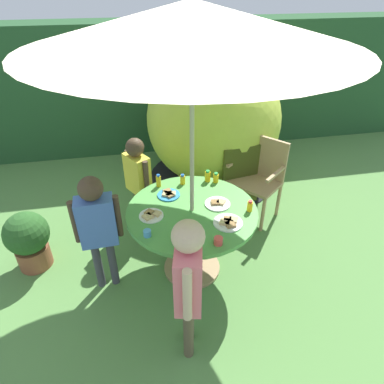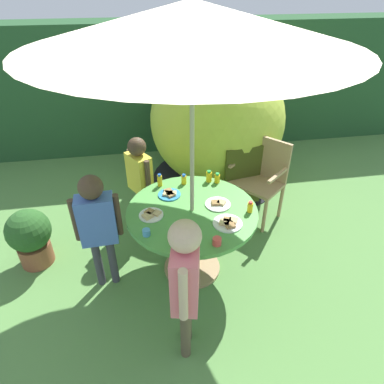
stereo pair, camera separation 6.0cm
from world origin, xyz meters
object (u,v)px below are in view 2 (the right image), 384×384
(juice_bottle_mid_right, at_px, (250,207))
(dome_tent, at_px, (217,121))
(juice_bottle_far_right, at_px, (184,179))
(juice_bottle_center_front, at_px, (160,180))
(garden_table, at_px, (192,225))
(plate_near_left, at_px, (218,204))
(child_in_yellow_shirt, at_px, (139,173))
(plate_near_right, at_px, (169,194))
(juice_bottle_center_back, at_px, (217,178))
(juice_bottle_mid_left, at_px, (209,176))
(potted_plant, at_px, (30,236))
(plate_far_left, at_px, (228,223))
(wooden_chair, at_px, (261,174))
(plate_front_edge, at_px, (151,215))
(cup_near, at_px, (217,241))
(cup_far, at_px, (146,232))
(child_in_pink_shirt, at_px, (185,276))
(snack_bowl, at_px, (181,237))
(child_in_blue_shirt, at_px, (97,220))
(patio_umbrella, at_px, (192,24))

(juice_bottle_mid_right, bearing_deg, dome_tent, 86.15)
(juice_bottle_far_right, bearing_deg, juice_bottle_center_front, 179.71)
(garden_table, relative_size, plate_near_left, 5.02)
(child_in_yellow_shirt, xyz_separation_m, plate_near_right, (0.27, -0.49, 0.03))
(garden_table, relative_size, juice_bottle_mid_right, 10.83)
(juice_bottle_center_back, bearing_deg, juice_bottle_mid_left, 155.36)
(potted_plant, relative_size, plate_far_left, 2.49)
(wooden_chair, height_order, plate_front_edge, wooden_chair)
(cup_near, distance_m, cup_far, 0.57)
(potted_plant, relative_size, juice_bottle_center_back, 5.92)
(wooden_chair, height_order, juice_bottle_far_right, wooden_chair)
(child_in_pink_shirt, bearing_deg, juice_bottle_far_right, 4.71)
(snack_bowl, height_order, cup_near, snack_bowl)
(plate_far_left, bearing_deg, child_in_blue_shirt, 169.18)
(dome_tent, relative_size, juice_bottle_mid_right, 19.05)
(snack_bowl, relative_size, plate_near_right, 0.80)
(patio_umbrella, relative_size, child_in_blue_shirt, 2.00)
(child_in_yellow_shirt, bearing_deg, dome_tent, 101.83)
(child_in_yellow_shirt, distance_m, child_in_pink_shirt, 1.59)
(snack_bowl, xyz_separation_m, plate_near_left, (0.40, 0.42, -0.03))
(child_in_yellow_shirt, xyz_separation_m, juice_bottle_center_front, (0.19, -0.31, 0.08))
(juice_bottle_center_front, bearing_deg, wooden_chair, 16.22)
(juice_bottle_far_right, height_order, cup_near, juice_bottle_far_right)
(child_in_pink_shirt, height_order, juice_bottle_far_right, child_in_pink_shirt)
(patio_umbrella, height_order, plate_near_right, patio_umbrella)
(dome_tent, bearing_deg, garden_table, -119.68)
(plate_front_edge, bearing_deg, plate_far_left, -19.31)
(plate_near_right, bearing_deg, patio_umbrella, -56.85)
(plate_near_right, xyz_separation_m, cup_near, (0.29, -0.74, 0.02))
(garden_table, xyz_separation_m, potted_plant, (-1.54, 0.35, -0.22))
(dome_tent, xyz_separation_m, juice_bottle_far_right, (-0.63, -1.26, -0.07))
(dome_tent, height_order, juice_bottle_center_front, dome_tent)
(child_in_pink_shirt, relative_size, juice_bottle_mid_right, 11.64)
(juice_bottle_mid_left, height_order, cup_near, juice_bottle_mid_left)
(garden_table, bearing_deg, plate_front_edge, -175.88)
(child_in_yellow_shirt, bearing_deg, juice_bottle_center_front, 1.83)
(plate_far_left, bearing_deg, dome_tent, 79.69)
(potted_plant, distance_m, plate_near_left, 1.86)
(juice_bottle_center_back, distance_m, juice_bottle_mid_left, 0.08)
(wooden_chair, xyz_separation_m, juice_bottle_mid_left, (-0.69, -0.34, 0.24))
(child_in_blue_shirt, bearing_deg, garden_table, 0.00)
(plate_near_left, height_order, cup_near, cup_near)
(plate_far_left, xyz_separation_m, juice_bottle_center_back, (0.06, 0.66, 0.04))
(plate_near_left, relative_size, cup_far, 3.72)
(wooden_chair, xyz_separation_m, potted_plant, (-2.48, -0.43, -0.21))
(child_in_pink_shirt, relative_size, juice_bottle_mid_left, 10.44)
(wooden_chair, height_order, child_in_blue_shirt, child_in_blue_shirt)
(wooden_chair, xyz_separation_m, snack_bowl, (-1.09, -1.17, 0.22))
(dome_tent, distance_m, snack_bowl, 2.23)
(plate_far_left, bearing_deg, plate_front_edge, 160.69)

